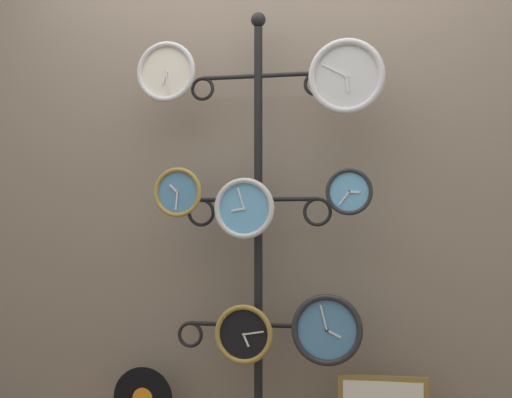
% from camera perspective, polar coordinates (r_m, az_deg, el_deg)
% --- Properties ---
extents(shop_wall, '(4.40, 0.04, 2.80)m').
position_cam_1_polar(shop_wall, '(3.40, 0.74, 4.73)').
color(shop_wall, gray).
rests_on(shop_wall, ground_plane).
extents(display_stand, '(0.76, 0.35, 1.97)m').
position_cam_1_polar(display_stand, '(3.22, 0.19, -7.10)').
color(display_stand, black).
rests_on(display_stand, ground_plane).
extents(clock_top_left, '(0.28, 0.04, 0.28)m').
position_cam_1_polar(clock_top_left, '(3.33, -7.18, 10.04)').
color(clock_top_left, silver).
extents(clock_top_right, '(0.33, 0.04, 0.33)m').
position_cam_1_polar(clock_top_right, '(3.12, 7.27, 9.71)').
color(clock_top_right, silver).
extents(clock_middle_left, '(0.23, 0.04, 0.23)m').
position_cam_1_polar(clock_middle_left, '(3.22, -6.26, 0.53)').
color(clock_middle_left, '#4C84B2').
extents(clock_middle_center, '(0.27, 0.04, 0.27)m').
position_cam_1_polar(clock_middle_center, '(3.14, -0.93, -0.76)').
color(clock_middle_center, '#60A8DB').
extents(clock_middle_right, '(0.20, 0.04, 0.20)m').
position_cam_1_polar(clock_middle_right, '(3.07, 7.47, 0.58)').
color(clock_middle_right, '#60A8DB').
extents(clock_bottom_center, '(0.26, 0.04, 0.26)m').
position_cam_1_polar(clock_bottom_center, '(3.16, -0.97, -10.76)').
color(clock_bottom_center, black).
extents(clock_bottom_right, '(0.31, 0.04, 0.31)m').
position_cam_1_polar(clock_bottom_right, '(3.08, 5.70, -10.37)').
color(clock_bottom_right, '#4C84B2').
extents(vinyl_record, '(0.28, 0.01, 0.28)m').
position_cam_1_polar(vinyl_record, '(3.43, -9.05, -15.47)').
color(vinyl_record, black).
rests_on(vinyl_record, low_shelf).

